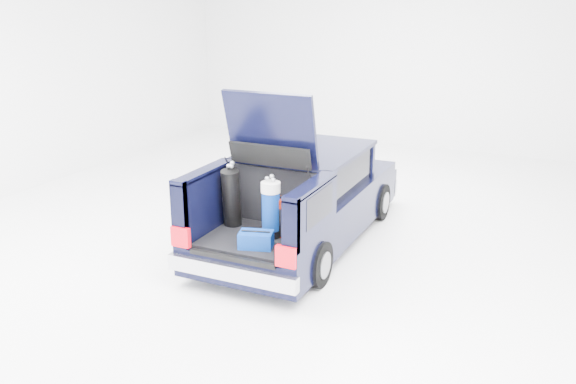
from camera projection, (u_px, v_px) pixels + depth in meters
The scene contains 6 objects.
ground at pixel (301, 240), 9.52m from camera, with size 14.00×14.00×0.00m, color white.
car at pixel (304, 198), 9.41m from camera, with size 1.87×4.65×2.47m.
red_suitcase at pixel (277, 216), 8.07m from camera, with size 0.34×0.23×0.54m.
black_golf_bag at pixel (231, 198), 8.32m from camera, with size 0.35×0.42×0.92m.
blue_golf_bag at pixel (271, 209), 7.95m from camera, with size 0.32×0.32×0.85m.
blue_duffel at pixel (256, 240), 7.70m from camera, with size 0.48×0.38×0.22m.
Camera 1 is at (3.51, -8.11, 3.62)m, focal length 38.00 mm.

